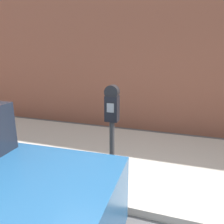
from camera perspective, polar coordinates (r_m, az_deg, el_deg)
sidewalk at (r=4.19m, az=10.37°, el=-12.63°), size 24.00×2.80×0.11m
building_facade at (r=5.73m, az=14.79°, el=23.70°), size 24.00×0.30×5.76m
parking_meter at (r=2.98m, az=-0.00°, el=-1.83°), size 0.19×0.14×1.48m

